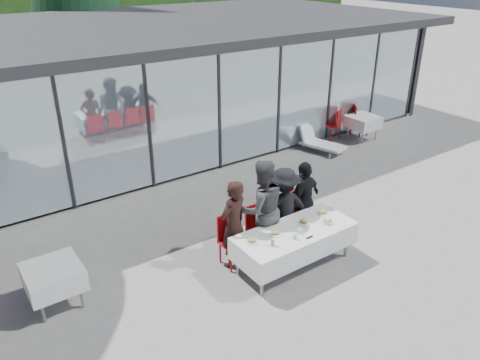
# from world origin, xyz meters

# --- Properties ---
(ground) EXTENTS (90.00, 90.00, 0.00)m
(ground) POSITION_xyz_m (0.00, 0.00, 0.00)
(ground) COLOR gray
(ground) RESTS_ON ground
(pavilion) EXTENTS (14.80, 8.80, 3.44)m
(pavilion) POSITION_xyz_m (2.00, 8.16, 2.15)
(pavilion) COLOR gray
(pavilion) RESTS_ON ground
(dining_table) EXTENTS (2.26, 0.96, 0.75)m
(dining_table) POSITION_xyz_m (-0.20, -0.38, 0.54)
(dining_table) COLOR silver
(dining_table) RESTS_ON ground
(diner_a) EXTENTS (0.76, 0.76, 1.69)m
(diner_a) POSITION_xyz_m (-1.07, 0.29, 0.85)
(diner_a) COLOR black
(diner_a) RESTS_ON ground
(diner_chair_a) EXTENTS (0.44, 0.44, 0.97)m
(diner_chair_a) POSITION_xyz_m (-1.07, 0.37, 0.54)
(diner_chair_a) COLOR #B80C11
(diner_chair_a) RESTS_ON ground
(diner_b) EXTENTS (1.13, 1.13, 1.92)m
(diner_b) POSITION_xyz_m (-0.45, 0.29, 0.96)
(diner_b) COLOR #484848
(diner_b) RESTS_ON ground
(diner_chair_b) EXTENTS (0.44, 0.44, 0.97)m
(diner_chair_b) POSITION_xyz_m (-0.45, 0.37, 0.54)
(diner_chair_b) COLOR #B80C11
(diner_chair_b) RESTS_ON ground
(diner_c) EXTENTS (1.26, 1.26, 1.63)m
(diner_c) POSITION_xyz_m (0.09, 0.29, 0.81)
(diner_c) COLOR black
(diner_c) RESTS_ON ground
(diner_chair_c) EXTENTS (0.44, 0.44, 0.97)m
(diner_chair_c) POSITION_xyz_m (0.09, 0.37, 0.54)
(diner_chair_c) COLOR #B80C11
(diner_chair_c) RESTS_ON ground
(diner_d) EXTENTS (1.19, 1.19, 1.64)m
(diner_d) POSITION_xyz_m (0.61, 0.29, 0.82)
(diner_d) COLOR black
(diner_d) RESTS_ON ground
(diner_chair_d) EXTENTS (0.44, 0.44, 0.97)m
(diner_chair_d) POSITION_xyz_m (0.61, 0.37, 0.54)
(diner_chair_d) COLOR #B80C11
(diner_chair_d) RESTS_ON ground
(plate_a) EXTENTS (0.23, 0.23, 0.07)m
(plate_a) POSITION_xyz_m (-1.05, -0.24, 0.78)
(plate_a) COLOR white
(plate_a) RESTS_ON dining_table
(plate_b) EXTENTS (0.23, 0.23, 0.07)m
(plate_b) POSITION_xyz_m (-0.57, -0.28, 0.78)
(plate_b) COLOR white
(plate_b) RESTS_ON dining_table
(plate_c) EXTENTS (0.23, 0.23, 0.07)m
(plate_c) POSITION_xyz_m (0.10, -0.29, 0.78)
(plate_c) COLOR white
(plate_c) RESTS_ON dining_table
(plate_d) EXTENTS (0.23, 0.23, 0.07)m
(plate_d) POSITION_xyz_m (0.63, -0.23, 0.78)
(plate_d) COLOR white
(plate_d) RESTS_ON dining_table
(plate_extra) EXTENTS (0.23, 0.23, 0.07)m
(plate_extra) POSITION_xyz_m (0.47, -0.51, 0.78)
(plate_extra) COLOR white
(plate_extra) RESTS_ON dining_table
(juice_bottle) EXTENTS (0.06, 0.06, 0.14)m
(juice_bottle) POSITION_xyz_m (-0.83, -0.54, 0.82)
(juice_bottle) COLOR #98C853
(juice_bottle) RESTS_ON dining_table
(drinking_glasses) EXTENTS (0.87, 0.17, 0.10)m
(drinking_glasses) POSITION_xyz_m (-0.06, -0.56, 0.80)
(drinking_glasses) COLOR silver
(drinking_glasses) RESTS_ON dining_table
(folded_eyeglasses) EXTENTS (0.14, 0.03, 0.01)m
(folded_eyeglasses) POSITION_xyz_m (-0.15, -0.71, 0.76)
(folded_eyeglasses) COLOR black
(folded_eyeglasses) RESTS_ON dining_table
(spare_table_left) EXTENTS (0.86, 0.86, 0.74)m
(spare_table_left) POSITION_xyz_m (-4.06, 0.99, 0.55)
(spare_table_left) COLOR silver
(spare_table_left) RESTS_ON ground
(spare_table_right) EXTENTS (0.86, 0.86, 0.74)m
(spare_table_right) POSITION_xyz_m (5.87, 3.42, 0.55)
(spare_table_right) COLOR silver
(spare_table_right) RESTS_ON ground
(spare_chair_a) EXTENTS (0.62, 0.62, 0.97)m
(spare_chair_a) POSITION_xyz_m (6.02, 3.77, 0.54)
(spare_chair_a) COLOR #B80C11
(spare_chair_a) RESTS_ON ground
(spare_chair_b) EXTENTS (0.60, 0.60, 0.97)m
(spare_chair_b) POSITION_xyz_m (5.16, 3.90, 0.54)
(spare_chair_b) COLOR #B80C11
(spare_chair_b) RESTS_ON ground
(lounger) EXTENTS (0.95, 1.45, 0.72)m
(lounger) POSITION_xyz_m (4.14, 3.56, 0.26)
(lounger) COLOR white
(lounger) RESTS_ON ground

